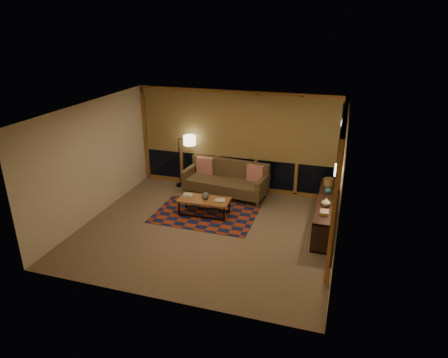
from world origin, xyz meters
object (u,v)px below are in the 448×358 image
(sofa, at_px, (225,180))
(bookshelf, at_px, (325,212))
(coffee_table, at_px, (204,207))
(floor_lamp, at_px, (179,160))

(sofa, bearing_deg, bookshelf, -12.62)
(coffee_table, xyz_separation_m, bookshelf, (2.79, 0.33, 0.12))
(coffee_table, relative_size, bookshelf, 0.47)
(sofa, xyz_separation_m, floor_lamp, (-1.41, 0.28, 0.31))
(coffee_table, height_order, bookshelf, bookshelf)
(sofa, relative_size, coffee_table, 1.78)
(sofa, relative_size, floor_lamp, 1.44)
(coffee_table, relative_size, floor_lamp, 0.81)
(bookshelf, bearing_deg, sofa, 161.36)
(bookshelf, bearing_deg, coffee_table, -173.17)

